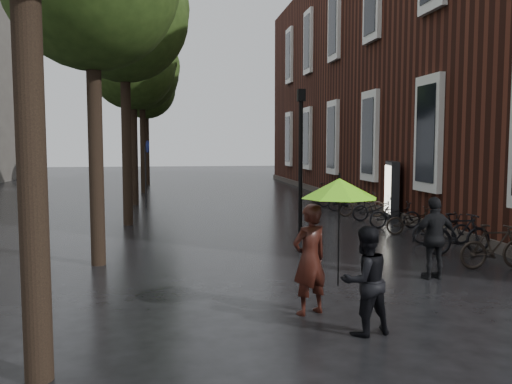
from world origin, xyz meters
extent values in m
cube|color=#38160F|center=(10.50, 19.50, 6.00)|extent=(10.00, 33.00, 12.00)
cube|color=silver|center=(5.45, 10.50, 3.00)|extent=(0.25, 1.60, 3.60)
cube|color=black|center=(5.35, 10.50, 3.00)|extent=(0.10, 1.20, 3.00)
cube|color=silver|center=(5.45, 15.50, 3.00)|extent=(0.25, 1.60, 3.60)
cube|color=black|center=(5.35, 15.50, 3.00)|extent=(0.10, 1.20, 3.00)
cube|color=silver|center=(5.45, 20.50, 3.00)|extent=(0.25, 1.60, 3.60)
cube|color=black|center=(5.35, 20.50, 3.00)|extent=(0.10, 1.20, 3.00)
cube|color=silver|center=(5.45, 20.50, 8.50)|extent=(0.25, 1.60, 3.60)
cube|color=black|center=(5.35, 20.50, 8.50)|extent=(0.10, 1.20, 3.00)
cube|color=silver|center=(5.45, 25.50, 3.00)|extent=(0.25, 1.60, 3.60)
cube|color=black|center=(5.35, 25.50, 3.00)|extent=(0.10, 1.20, 3.00)
cube|color=silver|center=(5.45, 25.50, 8.50)|extent=(0.25, 1.60, 3.60)
cube|color=black|center=(5.35, 25.50, 8.50)|extent=(0.10, 1.20, 3.00)
cube|color=silver|center=(5.45, 30.50, 3.00)|extent=(0.25, 1.60, 3.60)
cube|color=black|center=(5.35, 30.50, 3.00)|extent=(0.10, 1.20, 3.00)
cube|color=silver|center=(5.45, 30.50, 8.50)|extent=(0.25, 1.60, 3.60)
cube|color=black|center=(5.35, 30.50, 8.50)|extent=(0.10, 1.20, 3.00)
cube|color=#3F3833|center=(5.60, 19.50, 0.15)|extent=(0.40, 33.00, 0.30)
cylinder|color=black|center=(-4.00, 1.00, 2.34)|extent=(0.32, 0.32, 4.68)
cylinder|color=black|center=(-4.10, 7.00, 2.25)|extent=(0.32, 0.32, 4.51)
cylinder|color=black|center=(-3.90, 13.00, 2.48)|extent=(0.32, 0.32, 4.95)
cylinder|color=black|center=(-4.05, 19.00, 2.20)|extent=(0.32, 0.32, 4.40)
cylinder|color=black|center=(-3.95, 25.00, 2.39)|extent=(0.32, 0.32, 4.79)
cylinder|color=black|center=(-4.00, 31.00, 2.28)|extent=(0.32, 0.32, 4.57)
imported|color=black|center=(-0.34, 2.88, 0.88)|extent=(0.76, 0.65, 1.76)
imported|color=black|center=(0.20, 1.86, 0.77)|extent=(0.87, 0.76, 1.55)
cylinder|color=black|center=(-0.04, 2.34, 1.31)|extent=(0.02, 0.02, 1.47)
cone|color=#78F619|center=(-0.04, 2.34, 2.05)|extent=(1.15, 1.15, 0.29)
cylinder|color=black|center=(-0.04, 2.34, 2.23)|extent=(0.02, 0.02, 0.08)
imported|color=black|center=(2.69, 4.67, 0.83)|extent=(1.00, 0.48, 1.65)
imported|color=black|center=(4.40, 5.27, 0.49)|extent=(1.63, 0.47, 0.98)
imported|color=black|center=(4.43, 6.79, 0.51)|extent=(1.73, 0.56, 1.03)
imported|color=black|center=(4.71, 8.17, 0.42)|extent=(1.66, 0.76, 0.84)
imported|color=black|center=(4.59, 9.71, 0.41)|extent=(1.62, 0.69, 0.83)
imported|color=black|center=(4.57, 10.94, 0.43)|extent=(1.70, 0.82, 0.85)
imported|color=black|center=(4.59, 12.55, 0.44)|extent=(1.76, 0.86, 0.89)
imported|color=black|center=(4.48, 13.78, 0.46)|extent=(1.83, 0.98, 0.91)
imported|color=black|center=(4.49, 15.49, 0.47)|extent=(1.60, 0.51, 0.95)
imported|color=black|center=(4.43, 16.80, 0.48)|extent=(1.64, 0.55, 0.97)
imported|color=black|center=(4.52, 18.35, 0.46)|extent=(1.57, 0.54, 0.93)
cube|color=black|center=(5.31, 12.93, 1.04)|extent=(0.28, 1.37, 2.07)
cube|color=white|center=(5.16, 12.93, 1.09)|extent=(0.04, 1.15, 1.70)
cylinder|color=black|center=(1.33, 10.36, 2.01)|extent=(0.12, 0.12, 4.01)
cube|color=black|center=(1.33, 10.36, 4.11)|extent=(0.22, 0.22, 0.35)
sphere|color=#FFE5B2|center=(1.33, 10.36, 4.11)|extent=(0.18, 0.18, 0.18)
cylinder|color=#262628|center=(-3.56, 18.64, 1.28)|extent=(0.06, 0.06, 2.57)
cylinder|color=navy|center=(-3.46, 18.64, 2.57)|extent=(0.03, 0.51, 0.51)
camera|label=1|loc=(-2.48, -5.29, 2.70)|focal=38.00mm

